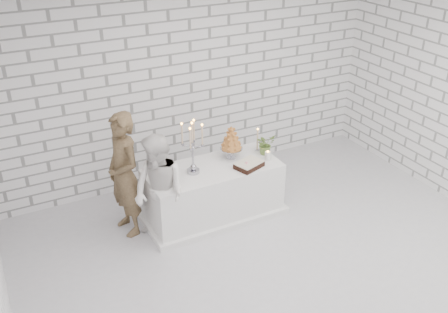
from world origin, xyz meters
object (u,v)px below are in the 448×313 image
cake_table (213,191)px  candelabra (193,148)px  croquembouche (231,142)px  groom (124,175)px  bride (160,192)px

cake_table → candelabra: (-0.29, -0.01, 0.74)m
candelabra → croquembouche: 0.66m
groom → bride: (0.29, -0.45, -0.09)m
bride → croquembouche: bearing=86.2°
bride → candelabra: (0.56, 0.24, 0.37)m
cake_table → bride: (-0.85, -0.25, 0.37)m
bride → candelabra: bride is taller
groom → bride: 0.55m
bride → cake_table: bearing=85.2°
cake_table → candelabra: 0.79m
candelabra → croquembouche: size_ratio=1.50×
groom → croquembouche: groom is taller
groom → croquembouche: size_ratio=3.48×
cake_table → bride: 0.96m
cake_table → candelabra: bearing=-178.0°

